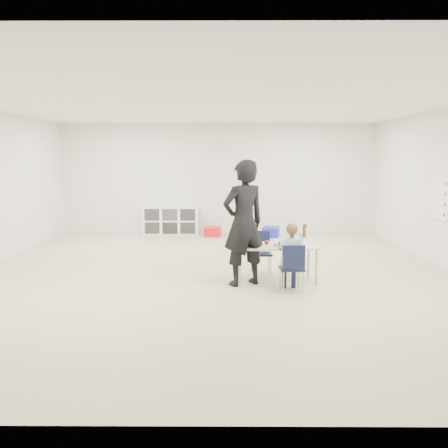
{
  "coord_description": "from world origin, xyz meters",
  "views": [
    {
      "loc": [
        0.23,
        -7.69,
        1.92
      ],
      "look_at": [
        0.18,
        0.04,
        0.85
      ],
      "focal_mm": 38.0,
      "sensor_mm": 36.0,
      "label": 1
    }
  ],
  "objects_px": {
    "chair_near": "(291,268)",
    "table": "(275,263)",
    "adult": "(244,223)",
    "cubby_shelf": "(171,220)",
    "child": "(292,254)"
  },
  "relations": [
    {
      "from": "chair_near",
      "to": "adult",
      "type": "xyz_separation_m",
      "value": [
        -0.69,
        0.36,
        0.6
      ]
    },
    {
      "from": "table",
      "to": "adult",
      "type": "distance_m",
      "value": 0.85
    },
    {
      "from": "table",
      "to": "child",
      "type": "xyz_separation_m",
      "value": [
        0.18,
        -0.53,
        0.26
      ]
    },
    {
      "from": "table",
      "to": "chair_near",
      "type": "xyz_separation_m",
      "value": [
        0.18,
        -0.53,
        0.05
      ]
    },
    {
      "from": "child",
      "to": "table",
      "type": "bearing_deg",
      "value": 105.48
    },
    {
      "from": "chair_near",
      "to": "child",
      "type": "height_order",
      "value": "child"
    },
    {
      "from": "table",
      "to": "adult",
      "type": "relative_size",
      "value": 0.69
    },
    {
      "from": "chair_near",
      "to": "adult",
      "type": "relative_size",
      "value": 0.37
    },
    {
      "from": "table",
      "to": "adult",
      "type": "height_order",
      "value": "adult"
    },
    {
      "from": "table",
      "to": "cubby_shelf",
      "type": "xyz_separation_m",
      "value": [
        -2.19,
        4.73,
        0.05
      ]
    },
    {
      "from": "cubby_shelf",
      "to": "adult",
      "type": "relative_size",
      "value": 0.73
    },
    {
      "from": "chair_near",
      "to": "child",
      "type": "xyz_separation_m",
      "value": [
        0.0,
        0.0,
        0.2
      ]
    },
    {
      "from": "chair_near",
      "to": "table",
      "type": "bearing_deg",
      "value": 105.48
    },
    {
      "from": "cubby_shelf",
      "to": "adult",
      "type": "bearing_deg",
      "value": -71.03
    },
    {
      "from": "chair_near",
      "to": "cubby_shelf",
      "type": "height_order",
      "value": "chair_near"
    }
  ]
}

